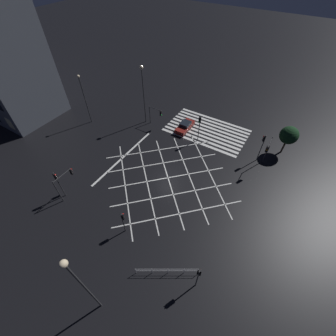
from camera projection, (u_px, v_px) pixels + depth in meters
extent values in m
plane|color=black|center=(168.00, 178.00, 30.36)|extent=(200.00, 200.00, 0.00)
cube|color=silver|center=(197.00, 142.00, 35.45)|extent=(13.03, 0.50, 0.01)
cube|color=silver|center=(200.00, 139.00, 35.98)|extent=(13.03, 0.50, 0.01)
cube|color=silver|center=(202.00, 136.00, 36.50)|extent=(13.03, 0.50, 0.01)
cube|color=silver|center=(204.00, 133.00, 37.03)|extent=(13.03, 0.50, 0.01)
cube|color=silver|center=(207.00, 130.00, 37.55)|extent=(13.03, 0.50, 0.01)
cube|color=silver|center=(209.00, 127.00, 38.08)|extent=(13.03, 0.50, 0.01)
cube|color=silver|center=(211.00, 125.00, 38.60)|extent=(13.03, 0.50, 0.01)
cube|color=silver|center=(213.00, 122.00, 39.12)|extent=(13.03, 0.50, 0.01)
cube|color=silver|center=(215.00, 120.00, 39.65)|extent=(13.03, 0.50, 0.01)
cube|color=silver|center=(159.00, 150.00, 34.22)|extent=(11.36, 11.36, 0.01)
cube|color=silver|center=(208.00, 170.00, 31.27)|extent=(11.36, 11.36, 0.01)
cube|color=silver|center=(163.00, 163.00, 32.29)|extent=(11.36, 11.36, 0.01)
cube|color=silver|center=(188.00, 174.00, 30.82)|extent=(11.36, 11.36, 0.01)
cube|color=silver|center=(168.00, 178.00, 30.36)|extent=(11.36, 11.36, 0.01)
cube|color=silver|center=(168.00, 178.00, 30.36)|extent=(11.36, 11.36, 0.01)
cube|color=silver|center=(173.00, 195.00, 28.43)|extent=(11.36, 11.36, 0.01)
cube|color=silver|center=(147.00, 181.00, 29.91)|extent=(11.36, 11.36, 0.01)
cube|color=silver|center=(179.00, 214.00, 26.50)|extent=(11.36, 11.36, 0.01)
cube|color=silver|center=(125.00, 185.00, 29.45)|extent=(11.36, 11.36, 0.01)
cube|color=silver|center=(123.00, 157.00, 33.14)|extent=(0.30, 13.03, 0.01)
cube|color=beige|center=(10.00, 124.00, 35.44)|extent=(1.40, 0.06, 1.80)
cylinder|color=#2D2D30|center=(197.00, 279.00, 19.84)|extent=(0.11, 0.11, 3.71)
cube|color=black|center=(200.00, 272.00, 18.93)|extent=(0.28, 0.16, 0.90)
sphere|color=black|center=(200.00, 270.00, 18.78)|extent=(0.18, 0.18, 0.18)
sphere|color=black|center=(200.00, 271.00, 19.00)|extent=(0.18, 0.18, 0.18)
sphere|color=green|center=(200.00, 272.00, 19.22)|extent=(0.18, 0.18, 0.18)
cube|color=black|center=(199.00, 273.00, 18.88)|extent=(0.36, 0.02, 0.98)
cylinder|color=#2D2D30|center=(261.00, 148.00, 31.07)|extent=(0.11, 0.11, 4.48)
cube|color=black|center=(264.00, 138.00, 29.85)|extent=(0.16, 0.28, 0.90)
sphere|color=red|center=(264.00, 136.00, 29.68)|extent=(0.18, 0.18, 0.18)
sphere|color=black|center=(263.00, 138.00, 29.89)|extent=(0.18, 0.18, 0.18)
sphere|color=black|center=(262.00, 140.00, 30.11)|extent=(0.18, 0.18, 0.18)
cube|color=black|center=(265.00, 139.00, 29.82)|extent=(0.02, 0.36, 0.98)
cylinder|color=#2D2D30|center=(123.00, 223.00, 23.82)|extent=(0.11, 0.11, 3.31)
cube|color=black|center=(123.00, 216.00, 23.06)|extent=(0.28, 0.16, 0.90)
sphere|color=red|center=(123.00, 214.00, 22.90)|extent=(0.18, 0.18, 0.18)
sphere|color=black|center=(123.00, 216.00, 23.12)|extent=(0.18, 0.18, 0.18)
sphere|color=black|center=(124.00, 217.00, 23.34)|extent=(0.18, 0.18, 0.18)
cube|color=black|center=(122.00, 217.00, 23.01)|extent=(0.36, 0.02, 0.98)
cylinder|color=#2D2D30|center=(60.00, 185.00, 26.78)|extent=(0.11, 0.11, 4.28)
cube|color=black|center=(56.00, 176.00, 25.54)|extent=(0.16, 0.28, 0.90)
sphere|color=red|center=(55.00, 175.00, 25.28)|extent=(0.18, 0.18, 0.18)
sphere|color=black|center=(56.00, 177.00, 25.50)|extent=(0.18, 0.18, 0.18)
sphere|color=black|center=(57.00, 178.00, 25.72)|extent=(0.18, 0.18, 0.18)
cube|color=black|center=(55.00, 176.00, 25.57)|extent=(0.02, 0.36, 0.98)
cylinder|color=#2D2D30|center=(267.00, 150.00, 30.80)|extent=(0.11, 0.11, 4.55)
cylinder|color=#2D2D30|center=(270.00, 142.00, 28.66)|extent=(0.09, 2.06, 0.09)
cube|color=black|center=(267.00, 150.00, 28.38)|extent=(0.28, 0.16, 0.90)
sphere|color=black|center=(268.00, 148.00, 28.10)|extent=(0.18, 0.18, 0.18)
sphere|color=orange|center=(267.00, 150.00, 28.32)|extent=(0.18, 0.18, 0.18)
sphere|color=black|center=(266.00, 152.00, 28.54)|extent=(0.18, 0.18, 0.18)
cube|color=black|center=(267.00, 149.00, 28.44)|extent=(0.36, 0.02, 0.98)
cylinder|color=#2D2D30|center=(199.00, 129.00, 34.02)|extent=(0.11, 0.11, 4.55)
cube|color=black|center=(200.00, 120.00, 32.65)|extent=(0.28, 0.16, 0.90)
sphere|color=black|center=(200.00, 118.00, 32.36)|extent=(0.18, 0.18, 0.18)
sphere|color=black|center=(199.00, 120.00, 32.58)|extent=(0.18, 0.18, 0.18)
sphere|color=green|center=(199.00, 122.00, 32.80)|extent=(0.18, 0.18, 0.18)
cube|color=black|center=(200.00, 119.00, 32.70)|extent=(0.36, 0.02, 0.98)
cylinder|color=#2D2D30|center=(58.00, 192.00, 26.44)|extent=(0.11, 0.11, 3.69)
cylinder|color=#2D2D30|center=(62.00, 176.00, 25.92)|extent=(0.09, 2.47, 0.09)
cube|color=black|center=(71.00, 171.00, 26.97)|extent=(0.28, 0.16, 0.90)
sphere|color=red|center=(71.00, 169.00, 26.81)|extent=(0.18, 0.18, 0.18)
sphere|color=black|center=(72.00, 171.00, 27.03)|extent=(0.18, 0.18, 0.18)
sphere|color=black|center=(73.00, 173.00, 27.25)|extent=(0.18, 0.18, 0.18)
cube|color=black|center=(71.00, 172.00, 26.91)|extent=(0.36, 0.02, 0.98)
cylinder|color=#2D2D30|center=(150.00, 115.00, 37.79)|extent=(0.11, 0.11, 3.30)
cylinder|color=#2D2D30|center=(155.00, 109.00, 36.29)|extent=(2.25, 0.09, 0.09)
cube|color=black|center=(161.00, 113.00, 36.22)|extent=(0.16, 0.28, 0.90)
sphere|color=black|center=(161.00, 112.00, 35.96)|extent=(0.18, 0.18, 0.18)
sphere|color=black|center=(161.00, 113.00, 36.18)|extent=(0.18, 0.18, 0.18)
sphere|color=green|center=(162.00, 115.00, 36.40)|extent=(0.18, 0.18, 0.18)
cube|color=black|center=(160.00, 113.00, 36.25)|extent=(0.02, 0.36, 0.98)
cylinder|color=#2D2D30|center=(144.00, 97.00, 35.92)|extent=(0.14, 0.14, 9.19)
sphere|color=#F9E0B2|center=(141.00, 67.00, 32.44)|extent=(0.57, 0.57, 0.57)
cylinder|color=#2D2D30|center=(86.00, 101.00, 36.32)|extent=(0.14, 0.14, 7.95)
sphere|color=#F9E0B2|center=(78.00, 76.00, 33.33)|extent=(0.43, 0.43, 0.43)
cylinder|color=#2D2D30|center=(87.00, 289.00, 16.49)|extent=(0.14, 0.14, 9.80)
sphere|color=#F9E0B2|center=(64.00, 264.00, 12.80)|extent=(0.52, 0.52, 0.52)
cylinder|color=brown|center=(284.00, 146.00, 33.06)|extent=(0.26, 0.26, 2.24)
sphere|color=#143319|center=(289.00, 135.00, 31.55)|extent=(2.56, 2.56, 2.56)
cube|color=maroon|center=(185.00, 127.00, 37.38)|extent=(1.71, 4.11, 0.62)
cube|color=black|center=(185.00, 124.00, 37.04)|extent=(1.50, 1.73, 0.49)
sphere|color=white|center=(182.00, 134.00, 36.06)|extent=(0.16, 0.16, 0.16)
sphere|color=white|center=(176.00, 132.00, 36.44)|extent=(0.16, 0.16, 0.16)
cylinder|color=black|center=(185.00, 133.00, 36.52)|extent=(0.20, 0.61, 0.61)
cylinder|color=black|center=(177.00, 130.00, 37.04)|extent=(0.20, 0.61, 0.61)
cylinder|color=black|center=(192.00, 125.00, 38.00)|extent=(0.20, 0.61, 0.61)
cylinder|color=black|center=(185.00, 123.00, 38.53)|extent=(0.20, 0.61, 0.61)
cylinder|color=#B7B7BC|center=(136.00, 271.00, 21.57)|extent=(0.05, 0.05, 1.05)
cylinder|color=#B7B7BC|center=(152.00, 271.00, 21.57)|extent=(0.05, 0.05, 1.05)
cylinder|color=#B7B7BC|center=(168.00, 271.00, 21.57)|extent=(0.05, 0.05, 1.05)
cylinder|color=#B7B7BC|center=(184.00, 271.00, 21.57)|extent=(0.05, 0.05, 1.05)
cylinder|color=#B7B7BC|center=(200.00, 271.00, 21.57)|extent=(0.05, 0.05, 1.05)
cylinder|color=#B7B7BC|center=(168.00, 269.00, 21.22)|extent=(5.29, 3.28, 0.04)
cylinder|color=#B7B7BC|center=(168.00, 271.00, 21.53)|extent=(5.29, 3.28, 0.04)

